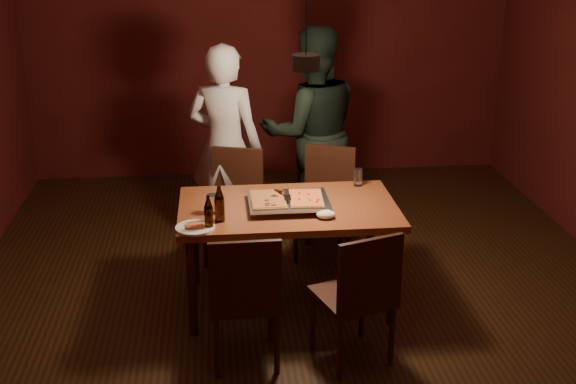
{
  "coord_description": "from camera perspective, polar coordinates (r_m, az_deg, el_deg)",
  "views": [
    {
      "loc": [
        -0.57,
        -4.52,
        2.58
      ],
      "look_at": [
        -0.11,
        0.08,
        0.85
      ],
      "focal_mm": 45.0,
      "sensor_mm": 36.0,
      "label": 1
    }
  ],
  "objects": [
    {
      "name": "pizza_meat",
      "position": [
        4.93,
        -1.59,
        -0.56
      ],
      "size": [
        0.24,
        0.37,
        0.02
      ],
      "primitive_type": "cube",
      "rotation": [
        0.0,
        0.0,
        0.01
      ],
      "color": "maroon",
      "rests_on": "pizza_tray"
    },
    {
      "name": "chair_near_left",
      "position": [
        4.33,
        -3.44,
        -7.67
      ],
      "size": [
        0.43,
        0.43,
        0.49
      ],
      "rotation": [
        0.0,
        0.0,
        0.02
      ],
      "color": "#38190F",
      "rests_on": "floor"
    },
    {
      "name": "chair_far_right",
      "position": [
        5.85,
        3.05,
        0.03
      ],
      "size": [
        0.55,
        0.55,
        0.49
      ],
      "rotation": [
        0.0,
        0.0,
        2.74
      ],
      "color": "#38190F",
      "rests_on": "floor"
    },
    {
      "name": "chair_near_right",
      "position": [
        4.37,
        5.72,
        -7.49
      ],
      "size": [
        0.53,
        0.53,
        0.49
      ],
      "rotation": [
        0.0,
        0.0,
        0.33
      ],
      "color": "#38190F",
      "rests_on": "floor"
    },
    {
      "name": "water_glass_left",
      "position": [
        4.86,
        -5.96,
        -0.92
      ],
      "size": [
        0.08,
        0.08,
        0.13
      ],
      "primitive_type": "cylinder",
      "color": "silver",
      "rests_on": "dining_table"
    },
    {
      "name": "water_glass_right",
      "position": [
        5.35,
        5.55,
        1.16
      ],
      "size": [
        0.06,
        0.06,
        0.13
      ],
      "primitive_type": "cylinder",
      "color": "silver",
      "rests_on": "dining_table"
    },
    {
      "name": "chair_far_left",
      "position": [
        5.8,
        -4.22,
        -0.18
      ],
      "size": [
        0.52,
        0.52,
        0.49
      ],
      "rotation": [
        0.0,
        0.0,
        2.85
      ],
      "color": "#38190F",
      "rests_on": "floor"
    },
    {
      "name": "beer_bottle_a",
      "position": [
        4.59,
        -6.3,
        -1.61
      ],
      "size": [
        0.06,
        0.06,
        0.22
      ],
      "color": "black",
      "rests_on": "dining_table"
    },
    {
      "name": "dining_table",
      "position": [
        5.0,
        0.0,
        -1.87
      ],
      "size": [
        1.5,
        0.9,
        0.75
      ],
      "color": "brown",
      "rests_on": "floor"
    },
    {
      "name": "napkin",
      "position": [
        4.76,
        3.0,
        -1.78
      ],
      "size": [
        0.13,
        0.1,
        0.05
      ],
      "primitive_type": "ellipsoid",
      "color": "white",
      "rests_on": "dining_table"
    },
    {
      "name": "pizza_tray",
      "position": [
        4.94,
        0.06,
        -0.9
      ],
      "size": [
        0.56,
        0.46,
        0.05
      ],
      "primitive_type": "cube",
      "rotation": [
        0.0,
        0.0,
        -0.02
      ],
      "color": "silver",
      "rests_on": "dining_table"
    },
    {
      "name": "beer_bottle_b",
      "position": [
        4.69,
        -5.44,
        -0.91
      ],
      "size": [
        0.07,
        0.07,
        0.25
      ],
      "color": "black",
      "rests_on": "dining_table"
    },
    {
      "name": "pizza_cheese",
      "position": [
        4.95,
        1.45,
        -0.48
      ],
      "size": [
        0.25,
        0.37,
        0.02
      ],
      "primitive_type": "cube",
      "rotation": [
        0.0,
        0.0,
        -0.06
      ],
      "color": "gold",
      "rests_on": "pizza_tray"
    },
    {
      "name": "pendant_lamp",
      "position": [
        4.63,
        1.42,
        10.33
      ],
      "size": [
        0.18,
        0.18,
        1.1
      ],
      "color": "black",
      "rests_on": "ceiling"
    },
    {
      "name": "plate_slice",
      "position": [
        4.63,
        -7.35,
        -2.8
      ],
      "size": [
        0.25,
        0.25,
        0.03
      ],
      "color": "white",
      "rests_on": "dining_table"
    },
    {
      "name": "room_shell",
      "position": [
        4.71,
        1.38,
        6.0
      ],
      "size": [
        6.0,
        6.0,
        6.0
      ],
      "color": "#371E0F",
      "rests_on": "ground"
    },
    {
      "name": "diner_dark",
      "position": [
        6.16,
        1.89,
        4.71
      ],
      "size": [
        0.94,
        0.77,
        1.81
      ],
      "primitive_type": "imported",
      "rotation": [
        0.0,
        0.0,
        3.24
      ],
      "color": "black",
      "rests_on": "floor"
    },
    {
      "name": "diner_white",
      "position": [
        5.97,
        -4.99,
        3.59
      ],
      "size": [
        0.72,
        0.59,
        1.7
      ],
      "primitive_type": "imported",
      "rotation": [
        0.0,
        0.0,
        2.8
      ],
      "color": "silver",
      "rests_on": "floor"
    },
    {
      "name": "spatula",
      "position": [
        4.93,
        0.01,
        -0.47
      ],
      "size": [
        0.18,
        0.26,
        0.04
      ],
      "primitive_type": null,
      "rotation": [
        0.0,
        0.0,
        0.43
      ],
      "color": "silver",
      "rests_on": "pizza_tray"
    }
  ]
}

